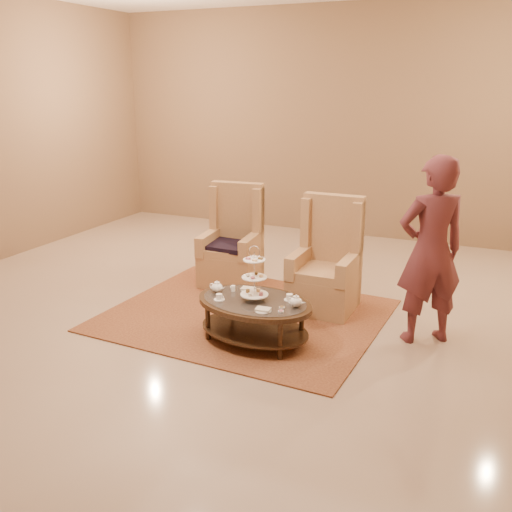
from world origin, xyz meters
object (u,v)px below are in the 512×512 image
at_px(armchair_right, 326,272).
at_px(armchair_left, 233,250).
at_px(tea_table, 254,308).
at_px(person, 431,251).

bearing_deg(armchair_right, armchair_left, 165.20).
xyz_separation_m(tea_table, armchair_right, (0.35, 1.11, 0.06)).
xyz_separation_m(tea_table, armchair_left, (-0.94, 1.46, 0.06)).
relative_size(tea_table, armchair_right, 1.01).
height_order(armchair_right, person, person).
relative_size(tea_table, person, 0.70).
distance_m(armchair_right, person, 1.27).
bearing_deg(person, armchair_right, -54.51).
height_order(armchair_left, person, person).
bearing_deg(armchair_left, armchair_right, -21.27).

